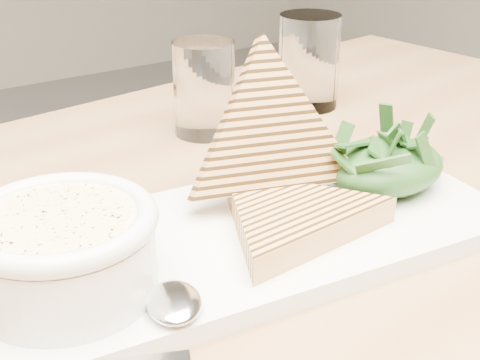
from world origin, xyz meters
TOP-DOWN VIEW (x-y plane):
  - table_top at (0.13, -0.03)m, footprint 1.36×0.99m
  - table_leg_br at (0.71, 0.34)m, footprint 0.06×0.06m
  - platter at (0.11, -0.01)m, footprint 0.44×0.23m
  - soup_bowl at (-0.04, -0.01)m, footprint 0.12×0.12m
  - soup at (-0.04, -0.01)m, footprint 0.10×0.10m
  - bowl_rim at (-0.04, -0.01)m, footprint 0.13×0.13m
  - sandwich_flat at (0.13, -0.03)m, footprint 0.19×0.19m
  - sandwich_lean at (0.15, 0.02)m, footprint 0.21×0.20m
  - salad_base at (0.25, -0.02)m, footprint 0.11×0.09m
  - arugula_pile at (0.25, -0.02)m, footprint 0.11×0.10m
  - spoon_bowl at (0.01, -0.07)m, footprint 0.05×0.06m
  - glass_near at (0.21, 0.22)m, footprint 0.07×0.07m
  - glass_far at (0.36, 0.23)m, footprint 0.08×0.08m

SIDE VIEW (x-z plane):
  - table_leg_br at x=0.71m, z-range 0.00..0.72m
  - table_top at x=0.13m, z-range 0.72..0.76m
  - platter at x=0.11m, z-range 0.76..0.78m
  - spoon_bowl at x=0.01m, z-range 0.78..0.79m
  - sandwich_flat at x=0.13m, z-range 0.78..0.80m
  - salad_base at x=0.25m, z-range 0.78..0.82m
  - soup_bowl at x=-0.04m, z-range 0.78..0.83m
  - arugula_pile at x=0.25m, z-range 0.78..0.83m
  - glass_near at x=0.21m, z-range 0.76..0.87m
  - glass_far at x=0.36m, z-range 0.76..0.88m
  - soup at x=-0.04m, z-range 0.83..0.84m
  - bowl_rim at x=-0.04m, z-range 0.83..0.84m
  - sandwich_lean at x=0.15m, z-range 0.74..0.93m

